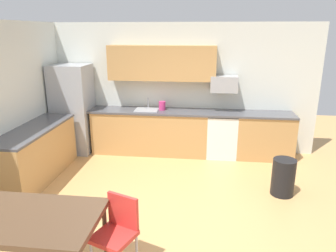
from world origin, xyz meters
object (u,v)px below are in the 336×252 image
(oven_range, at_px, (222,135))
(dining_table, at_px, (30,222))
(microwave, at_px, (224,84))
(trash_bin, at_px, (283,177))
(kettle, at_px, (162,106))
(refrigerator, at_px, (73,109))
(chair_near_table, at_px, (118,229))

(oven_range, height_order, dining_table, oven_range)
(microwave, xyz_separation_m, trash_bin, (0.91, -1.68, -1.20))
(kettle, bearing_deg, refrigerator, -176.08)
(refrigerator, height_order, microwave, refrigerator)
(oven_range, relative_size, kettle, 4.55)
(oven_range, bearing_deg, chair_near_table, -109.53)
(microwave, bearing_deg, kettle, -177.71)
(chair_near_table, relative_size, kettle, 4.25)
(microwave, relative_size, trash_bin, 0.90)
(microwave, relative_size, kettle, 2.70)
(microwave, bearing_deg, trash_bin, -61.40)
(oven_range, relative_size, microwave, 1.69)
(refrigerator, distance_m, chair_near_table, 3.95)
(trash_bin, xyz_separation_m, kettle, (-2.17, 1.63, 0.72))
(chair_near_table, xyz_separation_m, trash_bin, (2.16, 1.94, -0.20))
(dining_table, xyz_separation_m, chair_near_table, (0.82, 0.27, -0.20))
(chair_near_table, distance_m, trash_bin, 2.91)
(microwave, bearing_deg, refrigerator, -176.73)
(trash_bin, bearing_deg, dining_table, -143.54)
(refrigerator, bearing_deg, trash_bin, -20.22)
(microwave, bearing_deg, chair_near_table, -109.03)
(refrigerator, bearing_deg, chair_near_table, -61.03)
(oven_range, height_order, trash_bin, oven_range)
(refrigerator, relative_size, oven_range, 2.05)
(dining_table, height_order, kettle, kettle)
(refrigerator, xyz_separation_m, trash_bin, (4.06, -1.50, -0.63))
(trash_bin, bearing_deg, oven_range, 120.10)
(refrigerator, height_order, kettle, refrigerator)
(refrigerator, relative_size, kettle, 9.33)
(refrigerator, height_order, trash_bin, refrigerator)
(oven_range, xyz_separation_m, trash_bin, (0.91, -1.58, -0.16))
(kettle, bearing_deg, oven_range, -2.29)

